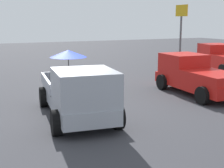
{
  "coord_description": "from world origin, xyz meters",
  "views": [
    {
      "loc": [
        10.69,
        -3.62,
        3.43
      ],
      "look_at": [
        0.11,
        1.38,
        1.1
      ],
      "focal_mm": 51.48,
      "sensor_mm": 36.0,
      "label": 1
    }
  ],
  "objects": [
    {
      "name": "pickup_truck_far",
      "position": [
        -1.12,
        6.3,
        0.87
      ],
      "size": [
        4.89,
        2.36,
        1.8
      ],
      "rotation": [
        0.0,
        0.0,
        3.09
      ],
      "color": "black",
      "rests_on": "ground"
    },
    {
      "name": "motel_sign",
      "position": [
        -10.63,
        12.6,
        3.29
      ],
      "size": [
        1.4,
        0.16,
        4.64
      ],
      "color": "#59595B",
      "rests_on": "ground"
    },
    {
      "name": "ground_plane",
      "position": [
        0.0,
        0.0,
        0.0
      ],
      "size": [
        80.0,
        80.0,
        0.0
      ],
      "primitive_type": "plane",
      "color": "#38383D"
    },
    {
      "name": "pickup_truck_red",
      "position": [
        -5.69,
        12.37,
        0.87
      ],
      "size": [
        5.09,
        3.05,
        1.8
      ],
      "rotation": [
        0.0,
        0.0,
        2.9
      ],
      "color": "black",
      "rests_on": "ground"
    },
    {
      "name": "pickup_truck_main",
      "position": [
        0.4,
        -0.05,
        0.99
      ],
      "size": [
        5.25,
        2.77,
        2.3
      ],
      "rotation": [
        0.0,
        0.0,
        -0.13
      ],
      "color": "black",
      "rests_on": "ground"
    }
  ]
}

